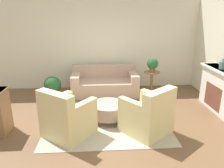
% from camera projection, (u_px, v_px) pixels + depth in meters
% --- Properties ---
extents(ground_plane, '(16.00, 16.00, 0.00)m').
position_uv_depth(ground_plane, '(107.00, 124.00, 4.86)').
color(ground_plane, brown).
extents(wall_back, '(9.19, 0.12, 2.80)m').
position_uv_depth(wall_back, '(103.00, 44.00, 6.95)').
color(wall_back, beige).
rests_on(wall_back, ground_plane).
extents(rug, '(2.67, 2.02, 0.01)m').
position_uv_depth(rug, '(107.00, 124.00, 4.86)').
color(rug, '#B2A893').
rests_on(rug, ground_plane).
extents(couch, '(1.95, 0.96, 0.82)m').
position_uv_depth(couch, '(105.00, 84.00, 6.64)').
color(couch, tan).
rests_on(couch, ground_plane).
extents(armchair_left, '(1.14, 1.14, 0.98)m').
position_uv_depth(armchair_left, '(67.00, 118.00, 4.27)').
color(armchair_left, beige).
rests_on(armchair_left, rug).
extents(armchair_right, '(1.14, 1.14, 0.98)m').
position_uv_depth(armchair_right, '(148.00, 116.00, 4.38)').
color(armchair_right, beige).
rests_on(armchair_right, rug).
extents(ottoman_table, '(0.79, 0.79, 0.40)m').
position_uv_depth(ottoman_table, '(108.00, 110.00, 4.93)').
color(ottoman_table, tan).
rests_on(ottoman_table, rug).
extents(side_table, '(0.46, 0.46, 0.69)m').
position_uv_depth(side_table, '(152.00, 79.00, 6.54)').
color(side_table, olive).
rests_on(side_table, ground_plane).
extents(fireplace, '(0.44, 1.45, 1.07)m').
position_uv_depth(fireplace, '(220.00, 89.00, 5.38)').
color(fireplace, silver).
rests_on(fireplace, ground_plane).
extents(vase_mantel_near, '(0.20, 0.20, 0.25)m').
position_uv_depth(vase_mantel_near, '(224.00, 65.00, 5.19)').
color(vase_mantel_near, '#477066').
rests_on(vase_mantel_near, fireplace).
extents(potted_plant_on_side_table, '(0.33, 0.33, 0.41)m').
position_uv_depth(potted_plant_on_side_table, '(153.00, 64.00, 6.39)').
color(potted_plant_on_side_table, brown).
rests_on(potted_plant_on_side_table, side_table).
extents(potted_plant_floor, '(0.49, 0.49, 0.64)m').
position_uv_depth(potted_plant_floor, '(53.00, 86.00, 6.26)').
color(potted_plant_floor, brown).
rests_on(potted_plant_floor, ground_plane).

